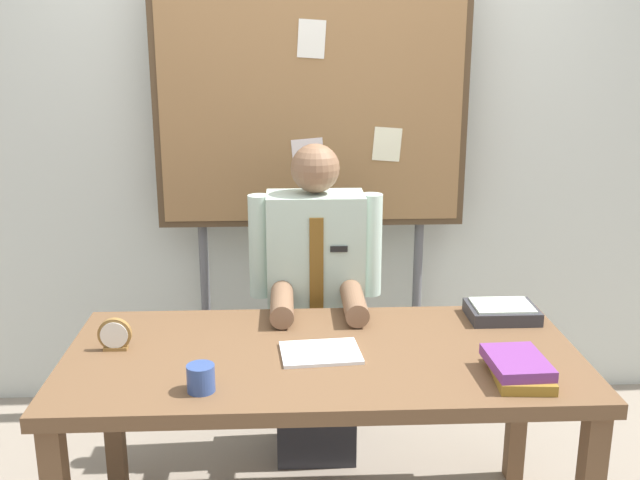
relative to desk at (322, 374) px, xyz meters
name	(u,v)px	position (x,y,z in m)	size (l,w,h in m)	color
back_wall	(310,133)	(0.00, 1.21, 0.68)	(6.40, 0.08, 2.70)	silver
desk	(322,374)	(0.00, 0.00, 0.00)	(1.77, 0.84, 0.75)	brown
person	(316,318)	(0.00, 0.59, -0.02)	(0.55, 0.56, 1.38)	#2D2D33
bulletin_board	(312,103)	(0.00, 1.01, 0.84)	(1.42, 0.09, 2.13)	#4C3823
book_stack	(518,367)	(0.61, -0.22, 0.12)	(0.20, 0.28, 0.07)	olive
open_notebook	(320,353)	(-0.01, -0.02, 0.09)	(0.27, 0.20, 0.01)	white
desk_clock	(115,336)	(-0.72, 0.05, 0.14)	(0.12, 0.04, 0.12)	olive
coffee_mug	(201,378)	(-0.39, -0.27, 0.13)	(0.09, 0.09, 0.09)	#334C8C
paper_tray	(502,311)	(0.70, 0.28, 0.11)	(0.26, 0.20, 0.06)	#333338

